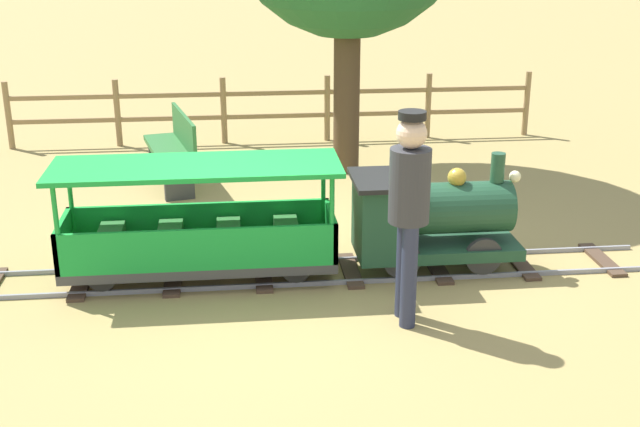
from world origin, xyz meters
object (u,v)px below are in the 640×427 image
park_bench (174,149)px  conductor_person (409,201)px  passenger_car (199,232)px  locomotive (427,217)px

park_bench → conductor_person: bearing=27.7°
passenger_car → conductor_person: (0.94, 1.56, 0.53)m
passenger_car → conductor_person: 1.90m
locomotive → passenger_car: size_ratio=0.61×
locomotive → park_bench: 3.57m
locomotive → conductor_person: 1.12m
passenger_car → locomotive: bearing=90.0°
conductor_person → park_bench: 4.18m
locomotive → park_bench: locomotive is taller
locomotive → park_bench: (-2.73, -2.30, -0.07)m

